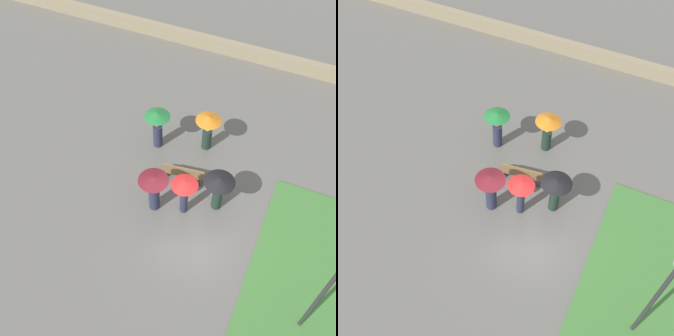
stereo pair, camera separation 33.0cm
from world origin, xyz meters
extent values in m
plane|color=#66635E|center=(0.00, 0.00, 0.00)|extent=(90.00, 90.00, 0.00)
cube|color=gray|center=(0.00, -9.60, 0.37)|extent=(45.00, 0.35, 0.74)
cube|color=brown|center=(0.99, -1.38, 0.42)|extent=(1.69, 0.65, 0.05)
cube|color=brown|center=(0.97, -1.20, 0.68)|extent=(1.64, 0.28, 0.45)
cube|color=#383D42|center=(0.27, -1.48, 0.20)|extent=(0.13, 0.39, 0.40)
cube|color=#383D42|center=(1.71, -1.27, 0.20)|extent=(0.13, 0.39, 0.40)
cylinder|color=#2D2D30|center=(-4.44, 2.45, 2.24)|extent=(0.12, 0.12, 4.48)
cylinder|color=#282D47|center=(0.45, -0.02, 0.53)|extent=(0.39, 0.39, 1.05)
sphere|color=brown|center=(0.45, -0.02, 1.15)|extent=(0.19, 0.19, 0.19)
cylinder|color=#4C4C4F|center=(0.45, -0.02, 1.42)|extent=(0.02, 0.02, 0.35)
cone|color=red|center=(0.45, -0.02, 1.69)|extent=(0.96, 0.96, 0.20)
cylinder|color=#282D47|center=(1.51, 0.25, 0.53)|extent=(0.50, 0.50, 1.06)
sphere|color=tan|center=(1.51, 0.25, 1.18)|extent=(0.22, 0.22, 0.22)
cylinder|color=#4C4C4F|center=(1.51, 0.25, 1.46)|extent=(0.02, 0.02, 0.35)
cone|color=maroon|center=(1.51, 0.25, 1.74)|extent=(1.09, 1.09, 0.20)
cylinder|color=#282D47|center=(2.64, -2.61, 0.55)|extent=(0.54, 0.54, 1.10)
sphere|color=#997051|center=(2.64, -2.61, 1.20)|extent=(0.21, 0.21, 0.21)
cylinder|color=#4C4C4F|center=(2.64, -2.61, 1.48)|extent=(0.02, 0.02, 0.35)
cone|color=#237A38|center=(2.64, -2.61, 1.75)|extent=(1.02, 1.02, 0.19)
cylinder|color=#1E3328|center=(-0.60, -0.67, 0.49)|extent=(0.38, 0.38, 0.98)
sphere|color=brown|center=(-0.60, -0.67, 1.08)|extent=(0.20, 0.20, 0.20)
cylinder|color=#4C4C4F|center=(-0.60, -0.67, 1.36)|extent=(0.02, 0.02, 0.35)
cone|color=black|center=(-0.60, -0.67, 1.62)|extent=(1.12, 1.12, 0.18)
cylinder|color=#1E3328|center=(0.75, -3.29, 0.49)|extent=(0.49, 0.49, 0.98)
sphere|color=beige|center=(0.75, -3.29, 1.09)|extent=(0.22, 0.22, 0.22)
cylinder|color=#4C4C4F|center=(0.75, -3.29, 1.37)|extent=(0.02, 0.02, 0.35)
cone|color=orange|center=(0.75, -3.29, 1.65)|extent=(1.03, 1.03, 0.21)
camera|label=1|loc=(-2.34, 7.91, 13.35)|focal=45.00mm
camera|label=2|loc=(-2.64, 7.78, 13.35)|focal=45.00mm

